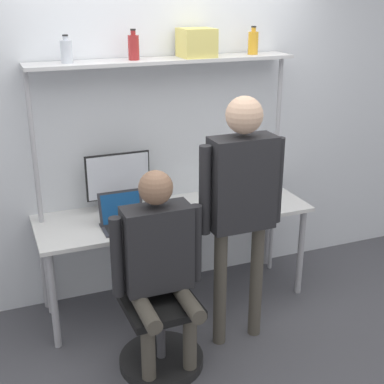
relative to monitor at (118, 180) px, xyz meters
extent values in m
plane|color=#4C4C51|center=(0.38, -0.52, -1.02)|extent=(12.00, 12.00, 0.00)
cube|color=silver|center=(0.38, 0.19, 0.33)|extent=(8.00, 0.06, 2.70)
cube|color=silver|center=(0.38, -0.17, -0.27)|extent=(2.07, 0.66, 0.03)
cylinder|color=#A5A5AA|center=(-0.59, -0.44, -0.65)|extent=(0.05, 0.05, 0.74)
cylinder|color=#A5A5AA|center=(1.36, -0.44, -0.65)|extent=(0.05, 0.05, 0.74)
cylinder|color=#A5A5AA|center=(-0.59, 0.10, -0.65)|extent=(0.05, 0.05, 0.74)
cylinder|color=#A5A5AA|center=(1.36, 0.10, -0.65)|extent=(0.05, 0.05, 0.74)
cube|color=silver|center=(0.38, 0.00, 0.85)|extent=(1.97, 0.29, 0.02)
cylinder|color=#B2B2B7|center=(-0.58, 0.00, -0.08)|extent=(0.04, 0.04, 1.89)
cylinder|color=#B2B2B7|center=(1.35, 0.00, -0.08)|extent=(0.04, 0.04, 1.89)
cylinder|color=black|center=(0.00, 0.00, -0.24)|extent=(0.19, 0.19, 0.01)
cylinder|color=black|center=(0.00, 0.00, -0.19)|extent=(0.06, 0.06, 0.11)
cube|color=black|center=(0.00, 0.00, 0.03)|extent=(0.49, 0.01, 0.35)
cube|color=silver|center=(0.00, 0.00, 0.03)|extent=(0.46, 0.02, 0.32)
cube|color=#333338|center=(-0.05, -0.32, -0.25)|extent=(0.32, 0.24, 0.01)
cube|color=black|center=(-0.05, -0.34, -0.24)|extent=(0.27, 0.13, 0.00)
cube|color=#333338|center=(-0.05, -0.23, -0.13)|extent=(0.32, 0.08, 0.23)
cube|color=#194C8C|center=(-0.05, -0.24, -0.13)|extent=(0.28, 0.06, 0.20)
cube|color=#264C8C|center=(0.19, -0.31, -0.25)|extent=(0.07, 0.15, 0.01)
cube|color=black|center=(0.19, -0.31, -0.24)|extent=(0.06, 0.13, 0.00)
cylinder|color=black|center=(0.02, -0.89, -0.99)|extent=(0.56, 0.56, 0.06)
cylinder|color=#4C4C51|center=(0.02, -0.89, -0.77)|extent=(0.06, 0.06, 0.38)
cube|color=black|center=(0.02, -0.89, -0.56)|extent=(0.47, 0.47, 0.05)
cube|color=black|center=(0.02, -0.68, -0.31)|extent=(0.41, 0.05, 0.45)
cylinder|color=#4C473D|center=(-0.12, -1.06, -0.78)|extent=(0.09, 0.09, 0.49)
cylinder|color=#4C473D|center=(0.16, -1.06, -0.78)|extent=(0.09, 0.09, 0.49)
cylinder|color=#4C473D|center=(-0.12, -1.03, -0.49)|extent=(0.10, 0.38, 0.10)
cylinder|color=#4C473D|center=(0.16, -1.03, -0.49)|extent=(0.10, 0.38, 0.10)
cube|color=#262628|center=(0.02, -0.86, -0.17)|extent=(0.42, 0.20, 0.55)
cylinder|color=#262628|center=(-0.24, -0.86, -0.19)|extent=(0.08, 0.08, 0.52)
cylinder|color=#262628|center=(0.28, -0.86, -0.19)|extent=(0.08, 0.08, 0.52)
sphere|color=#8C664C|center=(0.02, -0.86, 0.23)|extent=(0.21, 0.21, 0.21)
cylinder|color=#4C473D|center=(0.48, -0.81, -0.58)|extent=(0.09, 0.09, 0.87)
cylinder|color=#4C473D|center=(0.76, -0.81, -0.58)|extent=(0.09, 0.09, 0.87)
cube|color=#262628|center=(0.62, -0.81, 0.16)|extent=(0.43, 0.20, 0.62)
cylinder|color=#262628|center=(0.36, -0.81, 0.15)|extent=(0.08, 0.08, 0.59)
cylinder|color=#262628|center=(0.88, -0.81, 0.15)|extent=(0.08, 0.08, 0.59)
sphere|color=#D8AD8C|center=(0.62, -0.81, 0.61)|extent=(0.24, 0.24, 0.24)
cylinder|color=maroon|center=(0.16, 0.00, 0.95)|extent=(0.08, 0.08, 0.17)
cylinder|color=maroon|center=(0.16, 0.00, 1.05)|extent=(0.03, 0.03, 0.03)
cylinder|color=black|center=(0.16, 0.00, 1.07)|extent=(0.04, 0.04, 0.01)
cylinder|color=gold|center=(1.09, 0.00, 0.95)|extent=(0.08, 0.08, 0.17)
cylinder|color=gold|center=(1.09, 0.00, 1.05)|extent=(0.03, 0.03, 0.03)
cylinder|color=black|center=(1.09, 0.00, 1.07)|extent=(0.04, 0.04, 0.01)
cylinder|color=silver|center=(-0.31, 0.00, 0.94)|extent=(0.08, 0.08, 0.15)
cylinder|color=silver|center=(-0.31, 0.00, 1.03)|extent=(0.04, 0.04, 0.03)
cylinder|color=black|center=(-0.31, 0.00, 1.05)|extent=(0.04, 0.04, 0.01)
cube|color=#DBCC66|center=(0.63, 0.00, 0.97)|extent=(0.24, 0.24, 0.20)
camera|label=1|loc=(-0.87, -3.70, 1.33)|focal=50.00mm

